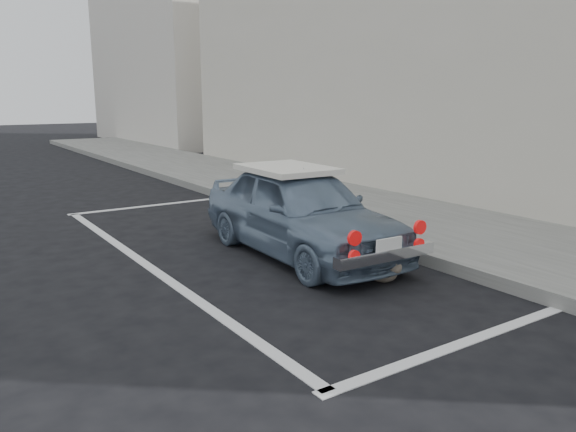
% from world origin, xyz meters
% --- Properties ---
extents(ground, '(80.00, 80.00, 0.00)m').
position_xyz_m(ground, '(0.00, 0.00, 0.00)').
color(ground, black).
rests_on(ground, ground).
extents(sidewalk, '(2.80, 40.00, 0.15)m').
position_xyz_m(sidewalk, '(3.20, 2.00, 0.07)').
color(sidewalk, '#62635E').
rests_on(sidewalk, ground).
extents(shop_building, '(3.50, 18.00, 7.00)m').
position_xyz_m(shop_building, '(6.33, 4.00, 3.49)').
color(shop_building, beige).
rests_on(shop_building, ground).
extents(building_far, '(3.50, 10.00, 8.00)m').
position_xyz_m(building_far, '(6.35, 20.00, 4.00)').
color(building_far, beige).
rests_on(building_far, ground).
extents(pline_rear, '(3.00, 0.12, 0.01)m').
position_xyz_m(pline_rear, '(0.50, -0.50, 0.00)').
color(pline_rear, silver).
rests_on(pline_rear, ground).
extents(pline_front, '(3.00, 0.12, 0.01)m').
position_xyz_m(pline_front, '(0.50, 6.50, 0.00)').
color(pline_front, silver).
rests_on(pline_front, ground).
extents(pline_side, '(0.12, 7.00, 0.01)m').
position_xyz_m(pline_side, '(-0.90, 3.00, 0.00)').
color(pline_side, silver).
rests_on(pline_side, ground).
extents(retro_coupe, '(1.42, 3.32, 1.11)m').
position_xyz_m(retro_coupe, '(0.88, 2.37, 0.56)').
color(retro_coupe, slate).
rests_on(retro_coupe, ground).
extents(cat, '(0.34, 0.53, 0.29)m').
position_xyz_m(cat, '(0.99, 1.00, 0.13)').
color(cat, brown).
rests_on(cat, ground).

